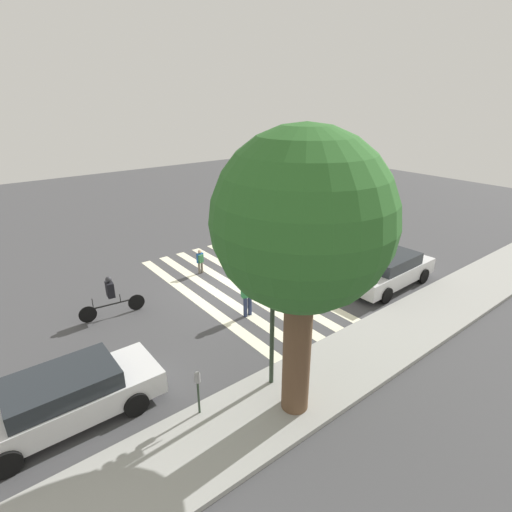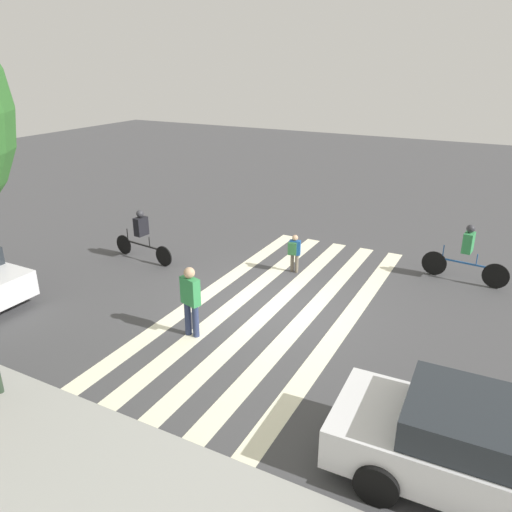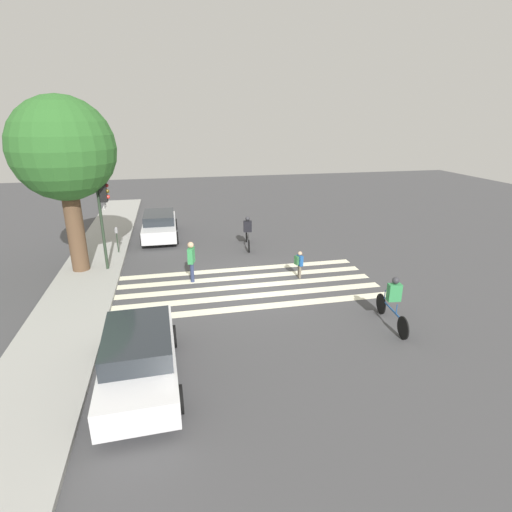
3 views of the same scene
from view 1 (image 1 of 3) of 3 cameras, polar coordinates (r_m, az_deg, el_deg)
ground_plane at (r=16.84m, az=-2.82°, el=-4.53°), size 60.00×60.00×0.00m
sidewalk_curb at (r=12.93m, az=13.97°, el=-13.93°), size 36.00×2.50×0.14m
crosswalk_stripes at (r=16.84m, az=-2.82°, el=-4.52°), size 4.12×10.00×0.01m
traffic_light at (r=10.20m, az=1.91°, el=-5.37°), size 0.60×0.50×4.04m
parking_meter at (r=10.25m, az=-8.33°, el=-17.61°), size 0.15×0.15×1.38m
street_tree at (r=8.48m, az=6.68°, el=4.53°), size 3.95×3.95×7.06m
pedestrian_adult_tall_backpack at (r=14.38m, az=-1.22°, el=-5.29°), size 0.49×0.32×1.64m
pedestrian_child_with_backpack at (r=18.03m, az=-7.96°, el=-0.55°), size 0.34×0.31×1.13m
cyclist_far_lane at (r=15.31m, az=-20.04°, el=-5.22°), size 2.33×0.43×1.58m
cyclist_mid_street at (r=21.52m, az=-0.15°, el=4.04°), size 2.30×0.42×1.64m
car_parked_dark_suv at (r=17.63m, az=18.43°, el=-1.86°), size 4.52×1.98×1.39m
car_parked_silver_sedan at (r=11.28m, az=-25.71°, el=-17.77°), size 4.60×1.89×1.36m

